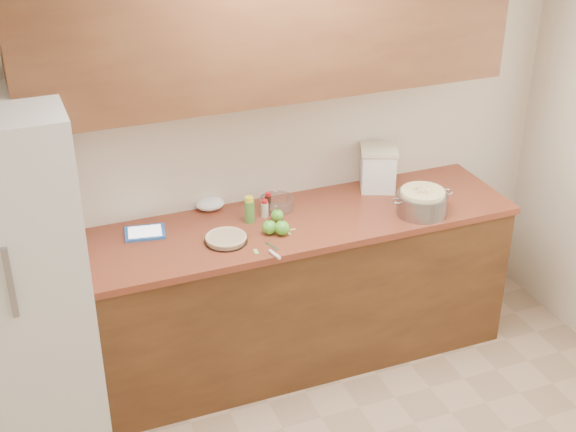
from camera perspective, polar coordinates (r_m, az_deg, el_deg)
name	(u,v)px	position (r m, az deg, el deg)	size (l,w,h in m)	color
room_shell	(425,306)	(3.07, 9.68, -6.31)	(3.60, 3.60, 3.60)	tan
counter_run	(283,292)	(4.63, -0.36, -5.44)	(2.64, 0.68, 0.92)	brown
upper_cabinets	(271,29)	(4.15, -1.21, 13.15)	(2.60, 0.34, 0.70)	brown
fridge	(11,280)	(4.15, -19.12, -4.32)	(0.70, 0.70, 1.80)	silver
pie	(226,239)	(4.21, -4.43, -1.62)	(0.23, 0.23, 0.04)	silver
colander	(422,202)	(4.52, 9.51, 0.97)	(0.38, 0.28, 0.14)	gray
flour_canister	(378,168)	(4.75, 6.42, 3.43)	(0.28, 0.28, 0.26)	white
tablet	(145,233)	(4.34, -10.14, -1.17)	(0.24, 0.20, 0.02)	#255BB3
paring_knife	(274,253)	(4.09, -0.97, -2.66)	(0.06, 0.19, 0.02)	gray
lemon_bottle	(249,210)	(4.37, -2.77, 0.44)	(0.06, 0.06, 0.15)	#4C8C38
cinnamon_shaker	(265,209)	(4.43, -1.68, 0.53)	(0.04, 0.04, 0.10)	beige
vanilla_bottle	(268,201)	(4.51, -1.42, 1.04)	(0.04, 0.04, 0.11)	black
mixing_bowl	(277,203)	(4.52, -0.80, 0.94)	(0.20, 0.20, 0.07)	silver
paper_towel	(210,204)	(4.54, -5.56, 0.87)	(0.16, 0.13, 0.07)	white
apple_left	(269,227)	(4.26, -1.34, -0.81)	(0.08, 0.08, 0.09)	#52AE2C
apple_center	(277,215)	(4.39, -0.76, 0.04)	(0.07, 0.07, 0.08)	#52AE2C
apple_front	(282,228)	(4.25, -0.42, -0.85)	(0.08, 0.08, 0.09)	#52AE2C
peel_a	(293,229)	(4.32, 0.33, -0.97)	(0.03, 0.01, 0.00)	#95C760
peel_b	(289,233)	(4.28, 0.08, -1.24)	(0.04, 0.01, 0.00)	#95C760
peel_c	(283,233)	(4.29, -0.35, -1.20)	(0.05, 0.02, 0.00)	#95C760
peel_d	(256,252)	(4.12, -2.29, -2.55)	(0.05, 0.02, 0.00)	#95C760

